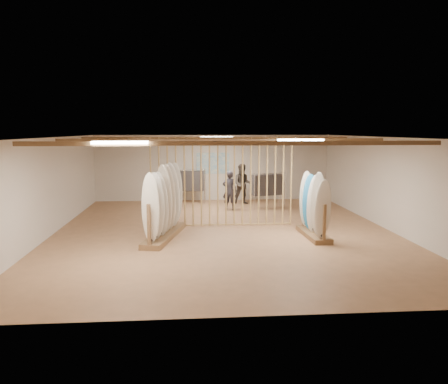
{
  "coord_description": "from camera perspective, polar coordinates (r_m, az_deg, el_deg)",
  "views": [
    {
      "loc": [
        -1.02,
        -12.69,
        3.01
      ],
      "look_at": [
        0.0,
        0.0,
        1.2
      ],
      "focal_mm": 35.0,
      "sensor_mm": 36.0,
      "label": 1
    }
  ],
  "objects": [
    {
      "name": "wall_back",
      "position": [
        18.78,
        -1.47,
        3.18
      ],
      "size": [
        12.0,
        0.0,
        12.0
      ],
      "primitive_type": "plane",
      "rotation": [
        1.57,
        0.0,
        0.0
      ],
      "color": "beige",
      "rests_on": "ground"
    },
    {
      "name": "shopper_a",
      "position": [
        16.47,
        0.74,
        0.55
      ],
      "size": [
        0.7,
        0.56,
        1.7
      ],
      "primitive_type": "imported",
      "rotation": [
        0.0,
        0.0,
        2.89
      ],
      "color": "#29272F",
      "rests_on": "floor"
    },
    {
      "name": "wall_right",
      "position": [
        14.14,
        20.65,
        1.03
      ],
      "size": [
        0.0,
        12.0,
        12.0
      ],
      "primitive_type": "plane",
      "rotation": [
        1.57,
        0.0,
        -1.57
      ],
      "color": "beige",
      "rests_on": "ground"
    },
    {
      "name": "ceiling_slats",
      "position": [
        12.73,
        0.0,
        6.79
      ],
      "size": [
        9.5,
        6.12,
        0.1
      ],
      "primitive_type": "cube",
      "color": "brown",
      "rests_on": "ground"
    },
    {
      "name": "shopper_b",
      "position": [
        17.79,
        2.47,
        1.38
      ],
      "size": [
        0.94,
        0.76,
        1.87
      ],
      "primitive_type": "imported",
      "rotation": [
        0.0,
        0.0,
        -0.06
      ],
      "color": "#3B332D",
      "rests_on": "floor"
    },
    {
      "name": "bamboo_partition",
      "position": [
        13.62,
        -0.27,
        1.31
      ],
      "size": [
        4.45,
        0.05,
        2.78
      ],
      "color": "tan",
      "rests_on": "ground"
    },
    {
      "name": "wall_front",
      "position": [
        6.95,
        3.98,
        -5.32
      ],
      "size": [
        12.0,
        0.0,
        12.0
      ],
      "primitive_type": "plane",
      "rotation": [
        -1.57,
        0.0,
        0.0
      ],
      "color": "beige",
      "rests_on": "ground"
    },
    {
      "name": "poster",
      "position": [
        18.75,
        -1.47,
        3.78
      ],
      "size": [
        1.4,
        0.03,
        0.9
      ],
      "primitive_type": "cube",
      "color": "#3889C5",
      "rests_on": "ground"
    },
    {
      "name": "rack_left",
      "position": [
        12.37,
        -7.82,
        -2.84
      ],
      "size": [
        1.17,
        2.88,
        1.98
      ],
      "rotation": [
        0.0,
        0.0,
        -0.23
      ],
      "color": "brown",
      "rests_on": "floor"
    },
    {
      "name": "floor",
      "position": [
        13.08,
        0.0,
        -5.21
      ],
      "size": [
        12.0,
        12.0,
        0.0
      ],
      "primitive_type": "plane",
      "color": "#AD7B53",
      "rests_on": "ground"
    },
    {
      "name": "ceiling",
      "position": [
        12.73,
        0.0,
        7.15
      ],
      "size": [
        12.0,
        12.0,
        0.0
      ],
      "primitive_type": "plane",
      "rotation": [
        3.14,
        0.0,
        0.0
      ],
      "color": "gray",
      "rests_on": "ground"
    },
    {
      "name": "clothing_rack_b",
      "position": [
        16.93,
        5.71,
        0.93
      ],
      "size": [
        1.26,
        0.68,
        1.4
      ],
      "rotation": [
        0.0,
        0.0,
        0.31
      ],
      "color": "silver",
      "rests_on": "floor"
    },
    {
      "name": "light_panels",
      "position": [
        12.73,
        0.0,
        6.88
      ],
      "size": [
        1.2,
        0.35,
        0.06
      ],
      "primitive_type": "cube",
      "color": "white",
      "rests_on": "ground"
    },
    {
      "name": "rack_right",
      "position": [
        12.62,
        11.65,
        -3.0
      ],
      "size": [
        0.55,
        1.92,
        1.81
      ],
      "rotation": [
        0.0,
        0.0,
        0.03
      ],
      "color": "brown",
      "rests_on": "floor"
    },
    {
      "name": "clothing_rack_a",
      "position": [
        18.07,
        -4.62,
        1.45
      ],
      "size": [
        1.33,
        0.43,
        1.42
      ],
      "rotation": [
        0.0,
        0.0,
        -0.08
      ],
      "color": "silver",
      "rests_on": "floor"
    },
    {
      "name": "wall_left",
      "position": [
        13.39,
        -21.85,
        0.61
      ],
      "size": [
        0.0,
        12.0,
        12.0
      ],
      "primitive_type": "plane",
      "rotation": [
        1.57,
        0.0,
        1.57
      ],
      "color": "beige",
      "rests_on": "ground"
    }
  ]
}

